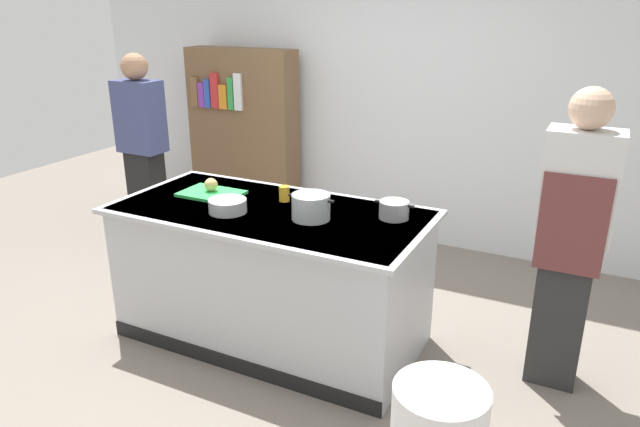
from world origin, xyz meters
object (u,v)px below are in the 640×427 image
object	(u,v)px
juice_cup	(284,194)
person_chef	(571,236)
onion	(211,185)
sauce_pan	(394,210)
bookshelf	(244,137)
stock_pot	(311,207)
person_guest	(143,150)
mixing_bowl	(228,206)

from	to	relation	value
juice_cup	person_chef	distance (m)	1.72
onion	sauce_pan	world-z (taller)	onion
onion	person_chef	size ratio (longest dim) A/B	0.05
bookshelf	juice_cup	bearing A→B (deg)	-49.29
stock_pot	person_chef	world-z (taller)	person_chef
sauce_pan	bookshelf	xyz separation A→B (m)	(-2.13, 1.60, -0.10)
person_guest	person_chef	bearing A→B (deg)	80.06
sauce_pan	bookshelf	world-z (taller)	bookshelf
sauce_pan	mixing_bowl	distance (m)	1.01
juice_cup	person_guest	bearing A→B (deg)	160.87
stock_pot	person_chef	size ratio (longest dim) A/B	0.17
onion	bookshelf	xyz separation A→B (m)	(-0.88, 1.71, -0.11)
onion	juice_cup	distance (m)	0.51
mixing_bowl	person_chef	world-z (taller)	person_chef
juice_cup	sauce_pan	bearing A→B (deg)	1.36
mixing_bowl	person_chef	size ratio (longest dim) A/B	0.14
bookshelf	person_guest	bearing A→B (deg)	-109.16
sauce_pan	onion	bearing A→B (deg)	-174.97
stock_pot	mixing_bowl	bearing A→B (deg)	-166.65
onion	person_guest	xyz separation A→B (m)	(-1.23, 0.70, -0.05)
sauce_pan	mixing_bowl	xyz separation A→B (m)	(-0.94, -0.36, -0.01)
person_guest	juice_cup	bearing A→B (deg)	68.47
person_chef	stock_pot	bearing A→B (deg)	108.39
mixing_bowl	juice_cup	size ratio (longest dim) A/B	2.33
mixing_bowl	person_guest	bearing A→B (deg)	148.58
mixing_bowl	bookshelf	size ratio (longest dim) A/B	0.14
bookshelf	stock_pot	bearing A→B (deg)	-47.11
stock_pot	bookshelf	bearing A→B (deg)	132.89
person_chef	person_guest	xyz separation A→B (m)	(-3.46, 0.46, -0.00)
onion	bookshelf	size ratio (longest dim) A/B	0.05
person_guest	bookshelf	world-z (taller)	person_guest
sauce_pan	person_chef	bearing A→B (deg)	7.51
stock_pot	sauce_pan	xyz separation A→B (m)	(0.43, 0.23, -0.02)
person_chef	mixing_bowl	bearing A→B (deg)	108.11
person_chef	bookshelf	bearing A→B (deg)	68.67
juice_cup	onion	bearing A→B (deg)	-169.63
onion	stock_pot	distance (m)	0.83
person_guest	bookshelf	bearing A→B (deg)	158.43
person_guest	onion	bearing A→B (deg)	58.20
onion	person_chef	xyz separation A→B (m)	(2.22, 0.24, -0.05)
stock_pot	person_chef	xyz separation A→B (m)	(1.41, 0.36, -0.06)
mixing_bowl	person_chef	bearing A→B (deg)	14.15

